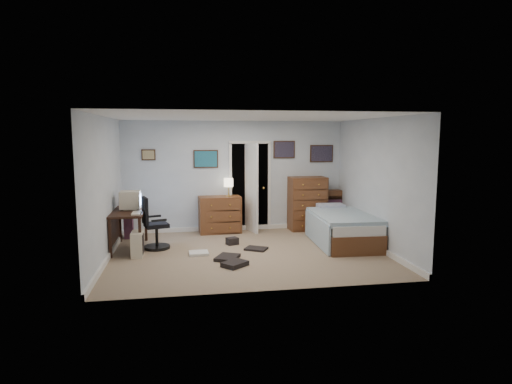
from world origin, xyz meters
The scene contains 15 objects.
floor centered at (0.00, 0.00, -0.01)m, with size 5.00×4.00×0.02m, color tan.
computer_desk centered at (-2.29, 0.67, 0.57)m, with size 0.60×1.29×0.74m.
crt_monitor centered at (-2.18, 0.82, 0.93)m, with size 0.39×0.36×0.36m.
keyboard centered at (-2.02, 0.32, 0.76)m, with size 0.15×0.40×0.02m, color beige.
pc_tower centered at (-2.00, 0.12, 0.22)m, with size 0.21×0.42×0.45m.
office_chair centered at (-1.74, 0.58, 0.39)m, with size 0.61×0.61×1.02m.
media_stack centered at (-2.32, 1.53, 0.45)m, with size 0.18×0.18×0.89m, color maroon.
low_dresser centered at (-0.37, 1.77, 0.41)m, with size 0.92×0.46×0.82m, color brown.
table_lamp centered at (-0.17, 1.77, 1.12)m, with size 0.22×0.22×0.40m.
doorway centered at (0.35, 2.27, 1.00)m, with size 0.96×1.12×2.05m.
tall_dresser centered at (1.66, 1.75, 0.61)m, with size 0.83×0.49×1.23m, color brown.
headboard_bookcase centered at (2.45, 1.86, 0.48)m, with size 1.00×0.28×0.90m.
bed centered at (1.98, 0.44, 0.32)m, with size 1.18×2.10×0.67m.
wall_posters centered at (0.57, 1.98, 1.75)m, with size 4.38×0.04×0.60m.
floor_clutter centered at (-0.35, -0.18, 0.04)m, with size 1.52×1.81×0.14m.
Camera 1 is at (-1.13, -7.67, 2.16)m, focal length 30.00 mm.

